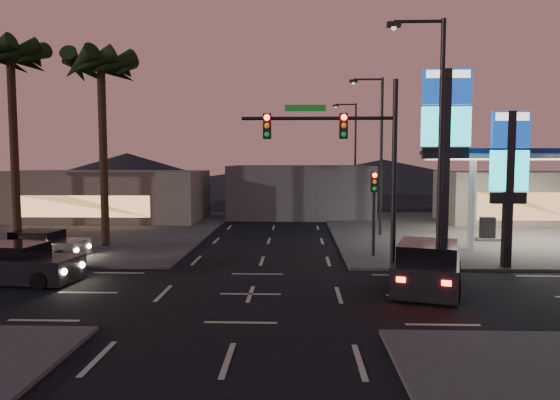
{
  "coord_description": "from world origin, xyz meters",
  "views": [
    {
      "loc": [
        1.67,
        -17.74,
        4.86
      ],
      "look_at": [
        0.89,
        5.57,
        3.0
      ],
      "focal_mm": 32.0,
      "sensor_mm": 36.0,
      "label": 1
    }
  ],
  "objects_px": {
    "gas_station": "(542,157)",
    "pylon_sign_tall": "(446,127)",
    "car_lane_a_front": "(18,264)",
    "traffic_signal_mast": "(350,151)",
    "pylon_sign_short": "(509,165)",
    "car_lane_b_front": "(42,246)",
    "suv_station": "(428,266)"
  },
  "relations": [
    {
      "from": "gas_station",
      "to": "pylon_sign_tall",
      "type": "bearing_deg",
      "value": -139.09
    },
    {
      "from": "pylon_sign_tall",
      "to": "car_lane_a_front",
      "type": "relative_size",
      "value": 1.83
    },
    {
      "from": "car_lane_a_front",
      "to": "traffic_signal_mast",
      "type": "bearing_deg",
      "value": 2.23
    },
    {
      "from": "gas_station",
      "to": "traffic_signal_mast",
      "type": "relative_size",
      "value": 1.53
    },
    {
      "from": "pylon_sign_short",
      "to": "traffic_signal_mast",
      "type": "xyz_separation_m",
      "value": [
        -7.24,
        -2.51,
        0.57
      ]
    },
    {
      "from": "pylon_sign_short",
      "to": "gas_station",
      "type": "bearing_deg",
      "value": 56.31
    },
    {
      "from": "pylon_sign_short",
      "to": "car_lane_a_front",
      "type": "distance_m",
      "value": 21.02
    },
    {
      "from": "gas_station",
      "to": "pylon_sign_short",
      "type": "distance_m",
      "value": 9.02
    },
    {
      "from": "pylon_sign_short",
      "to": "car_lane_a_front",
      "type": "bearing_deg",
      "value": -171.58
    },
    {
      "from": "car_lane_a_front",
      "to": "car_lane_b_front",
      "type": "height_order",
      "value": "car_lane_a_front"
    },
    {
      "from": "car_lane_a_front",
      "to": "car_lane_b_front",
      "type": "bearing_deg",
      "value": 107.27
    },
    {
      "from": "traffic_signal_mast",
      "to": "gas_station",
      "type": "bearing_deg",
      "value": 39.28
    },
    {
      "from": "car_lane_b_front",
      "to": "traffic_signal_mast",
      "type": "bearing_deg",
      "value": -16.02
    },
    {
      "from": "gas_station",
      "to": "suv_station",
      "type": "distance_m",
      "value": 14.92
    },
    {
      "from": "suv_station",
      "to": "pylon_sign_short",
      "type": "bearing_deg",
      "value": 37.79
    },
    {
      "from": "pylon_sign_tall",
      "to": "suv_station",
      "type": "distance_m",
      "value": 7.29
    },
    {
      "from": "gas_station",
      "to": "car_lane_b_front",
      "type": "relative_size",
      "value": 2.76
    },
    {
      "from": "car_lane_a_front",
      "to": "car_lane_b_front",
      "type": "relative_size",
      "value": 1.11
    },
    {
      "from": "gas_station",
      "to": "suv_station",
      "type": "relative_size",
      "value": 2.12
    },
    {
      "from": "pylon_sign_tall",
      "to": "suv_station",
      "type": "xyz_separation_m",
      "value": [
        -1.82,
        -4.35,
        -5.56
      ]
    },
    {
      "from": "car_lane_a_front",
      "to": "car_lane_b_front",
      "type": "xyz_separation_m",
      "value": [
        -1.47,
        4.72,
        -0.07
      ]
    },
    {
      "from": "gas_station",
      "to": "traffic_signal_mast",
      "type": "height_order",
      "value": "traffic_signal_mast"
    },
    {
      "from": "traffic_signal_mast",
      "to": "car_lane_a_front",
      "type": "height_order",
      "value": "traffic_signal_mast"
    },
    {
      "from": "pylon_sign_short",
      "to": "traffic_signal_mast",
      "type": "distance_m",
      "value": 7.69
    },
    {
      "from": "traffic_signal_mast",
      "to": "suv_station",
      "type": "distance_m",
      "value": 5.35
    },
    {
      "from": "pylon_sign_short",
      "to": "traffic_signal_mast",
      "type": "bearing_deg",
      "value": -160.87
    },
    {
      "from": "suv_station",
      "to": "pylon_sign_tall",
      "type": "bearing_deg",
      "value": 67.32
    },
    {
      "from": "car_lane_b_front",
      "to": "suv_station",
      "type": "xyz_separation_m",
      "value": [
        17.58,
        -5.04,
        0.18
      ]
    },
    {
      "from": "traffic_signal_mast",
      "to": "car_lane_a_front",
      "type": "bearing_deg",
      "value": -177.77
    },
    {
      "from": "pylon_sign_tall",
      "to": "car_lane_a_front",
      "type": "height_order",
      "value": "pylon_sign_tall"
    },
    {
      "from": "pylon_sign_tall",
      "to": "suv_station",
      "type": "height_order",
      "value": "pylon_sign_tall"
    },
    {
      "from": "car_lane_b_front",
      "to": "car_lane_a_front",
      "type": "bearing_deg",
      "value": -72.73
    }
  ]
}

